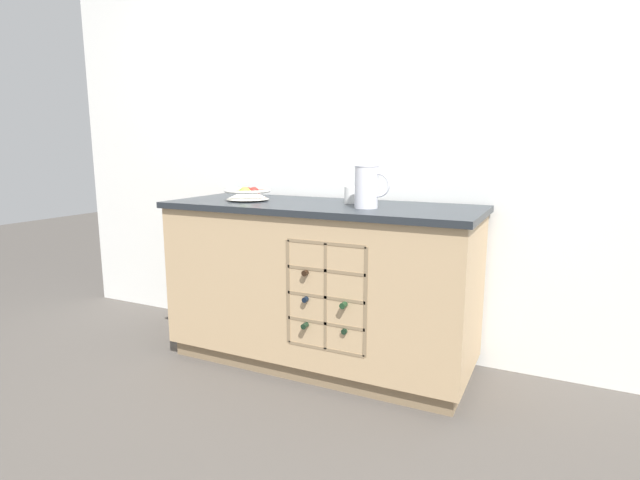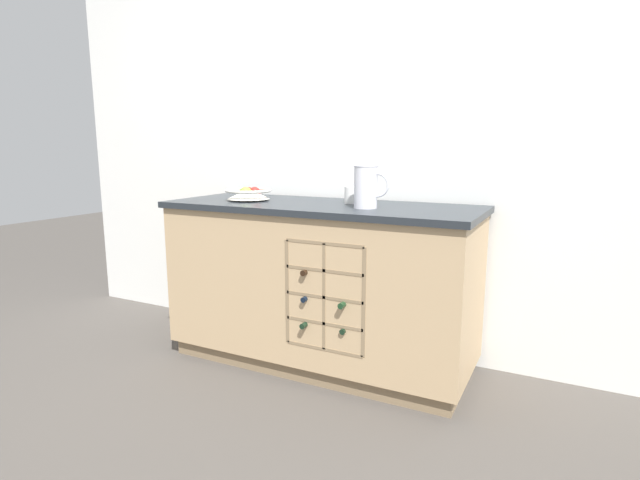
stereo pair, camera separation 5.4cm
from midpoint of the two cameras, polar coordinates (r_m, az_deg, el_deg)
ground_plane at (r=3.03m, az=0.52°, el=-13.70°), size 14.00×14.00×0.00m
back_wall at (r=3.11m, az=3.80°, el=11.09°), size 4.40×0.06×2.55m
kitchen_island at (r=2.86m, az=0.56°, el=-5.04°), size 1.76×0.69×0.94m
fruit_bowl at (r=2.98m, az=-7.65°, el=5.33°), size 0.27×0.27×0.08m
white_pitcher at (r=2.57m, az=5.91°, el=6.16°), size 0.19×0.12×0.22m
ceramic_mug at (r=2.79m, az=4.24°, el=5.13°), size 0.12×0.08×0.09m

